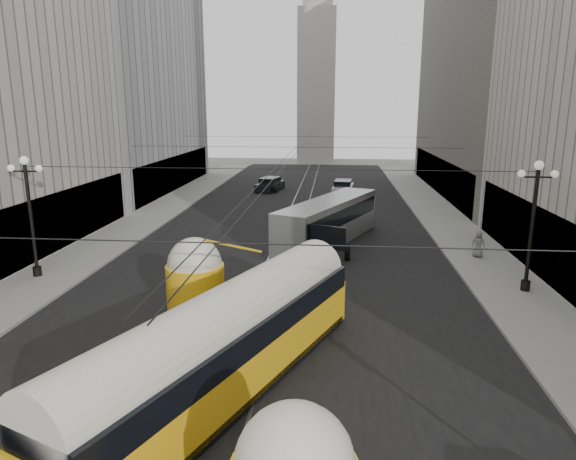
# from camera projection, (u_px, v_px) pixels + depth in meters

# --- Properties ---
(road) EXTENTS (20.00, 85.00, 0.02)m
(road) POSITION_uv_depth(u_px,v_px,m) (293.00, 223.00, 40.44)
(road) COLOR black
(road) RESTS_ON ground
(sidewalk_left) EXTENTS (4.00, 72.00, 0.15)m
(sidewalk_left) POSITION_uv_depth(u_px,v_px,m) (160.00, 211.00, 44.85)
(sidewalk_left) COLOR gray
(sidewalk_left) RESTS_ON ground
(sidewalk_right) EXTENTS (4.00, 72.00, 0.15)m
(sidewalk_right) POSITION_uv_depth(u_px,v_px,m) (440.00, 216.00, 42.77)
(sidewalk_right) COLOR gray
(sidewalk_right) RESTS_ON ground
(rail_left) EXTENTS (0.12, 85.00, 0.04)m
(rail_left) POSITION_uv_depth(u_px,v_px,m) (284.00, 223.00, 40.50)
(rail_left) COLOR gray
(rail_left) RESTS_ON ground
(rail_right) EXTENTS (0.12, 85.00, 0.04)m
(rail_right) POSITION_uv_depth(u_px,v_px,m) (303.00, 224.00, 40.37)
(rail_right) COLOR gray
(rail_right) RESTS_ON ground
(building_left_far) EXTENTS (12.60, 28.60, 28.60)m
(building_left_far) POSITION_uv_depth(u_px,v_px,m) (116.00, 54.00, 53.84)
(building_left_far) COLOR #999999
(building_left_far) RESTS_ON ground
(building_right_far) EXTENTS (12.60, 32.60, 32.60)m
(building_right_far) POSITION_uv_depth(u_px,v_px,m) (511.00, 29.00, 49.90)
(building_right_far) COLOR #514C47
(building_right_far) RESTS_ON ground
(distant_tower) EXTENTS (6.00, 6.00, 31.36)m
(distant_tower) POSITION_uv_depth(u_px,v_px,m) (317.00, 69.00, 82.94)
(distant_tower) COLOR #B2AFA8
(distant_tower) RESTS_ON ground
(lamppost_left_mid) EXTENTS (1.86, 0.44, 6.37)m
(lamppost_left_mid) POSITION_uv_depth(u_px,v_px,m) (30.00, 210.00, 26.62)
(lamppost_left_mid) COLOR black
(lamppost_left_mid) RESTS_ON sidewalk_left
(lamppost_right_mid) EXTENTS (1.86, 0.44, 6.37)m
(lamppost_right_mid) POSITION_uv_depth(u_px,v_px,m) (533.00, 219.00, 24.42)
(lamppost_right_mid) COLOR black
(lamppost_right_mid) RESTS_ON sidewalk_right
(catenary) EXTENTS (25.00, 72.00, 0.23)m
(catenary) POSITION_uv_depth(u_px,v_px,m) (294.00, 149.00, 38.08)
(catenary) COLOR black
(catenary) RESTS_ON ground
(streetcar) EXTENTS (7.86, 14.93, 3.52)m
(streetcar) POSITION_uv_depth(u_px,v_px,m) (226.00, 342.00, 16.19)
(streetcar) COLOR yellow
(streetcar) RESTS_ON ground
(city_bus) EXTENTS (6.85, 11.96, 2.93)m
(city_bus) POSITION_uv_depth(u_px,v_px,m) (328.00, 220.00, 34.28)
(city_bus) COLOR #ABAEB0
(city_bus) RESTS_ON ground
(sedan_white_far) EXTENTS (2.39, 4.84, 1.48)m
(sedan_white_far) POSITION_uv_depth(u_px,v_px,m) (343.00, 188.00, 53.91)
(sedan_white_far) COLOR white
(sedan_white_far) RESTS_ON ground
(sedan_dark_far) EXTENTS (2.94, 4.89, 1.44)m
(sedan_dark_far) POSITION_uv_depth(u_px,v_px,m) (270.00, 185.00, 56.21)
(sedan_dark_far) COLOR black
(sedan_dark_far) RESTS_ON ground
(pedestrian_sidewalk_right) EXTENTS (0.92, 0.76, 1.61)m
(pedestrian_sidewalk_right) POSITION_uv_depth(u_px,v_px,m) (478.00, 244.00, 30.70)
(pedestrian_sidewalk_right) COLOR slate
(pedestrian_sidewalk_right) RESTS_ON sidewalk_right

